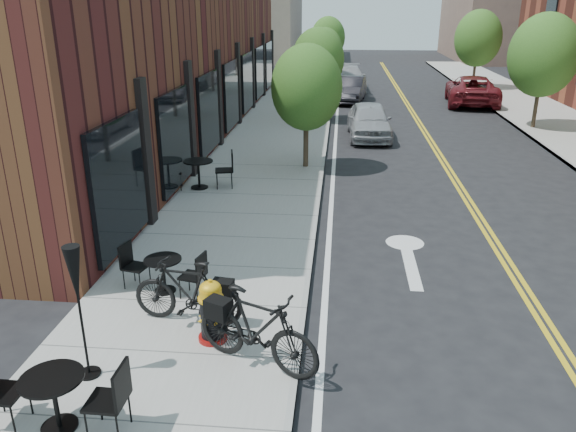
{
  "coord_description": "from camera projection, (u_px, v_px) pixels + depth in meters",
  "views": [
    {
      "loc": [
        0.47,
        -8.45,
        5.01
      ],
      "look_at": [
        -0.52,
        2.09,
        1.0
      ],
      "focal_mm": 35.0,
      "sensor_mm": 36.0,
      "label": 1
    }
  ],
  "objects": [
    {
      "name": "tree_near_d",
      "position": [
        328.0,
        38.0,
        39.47
      ],
      "size": [
        2.4,
        2.4,
        4.11
      ],
      "color": "#382B1E",
      "rests_on": "sidewalk_near"
    },
    {
      "name": "parked_car_far",
      "position": [
        472.0,
        90.0,
        29.57
      ],
      "size": [
        3.13,
        5.7,
        1.51
      ],
      "primitive_type": "imported",
      "rotation": [
        0.0,
        0.0,
        3.02
      ],
      "color": "maroon",
      "rests_on": "ground"
    },
    {
      "name": "bistro_set_c",
      "position": [
        199.0,
        170.0,
        15.73
      ],
      "size": [
        1.97,
        0.98,
        1.04
      ],
      "rotation": [
        0.0,
        0.0,
        0.21
      ],
      "color": "black",
      "rests_on": "sidewalk_near"
    },
    {
      "name": "tree_near_c",
      "position": [
        324.0,
        50.0,
        32.11
      ],
      "size": [
        2.1,
        2.1,
        3.67
      ],
      "color": "#382B1E",
      "rests_on": "sidewalk_near"
    },
    {
      "name": "ground",
      "position": [
        307.0,
        314.0,
        9.68
      ],
      "size": [
        120.0,
        120.0,
        0.0
      ],
      "primitive_type": "plane",
      "color": "black",
      "rests_on": "ground"
    },
    {
      "name": "parked_car_c",
      "position": [
        348.0,
        78.0,
        34.34
      ],
      "size": [
        2.29,
        5.17,
        1.47
      ],
      "primitive_type": "imported",
      "rotation": [
        0.0,
        0.0,
        0.04
      ],
      "color": "#9E9EA2",
      "rests_on": "ground"
    },
    {
      "name": "parked_car_b",
      "position": [
        350.0,
        90.0,
        30.36
      ],
      "size": [
        1.9,
        4.2,
        1.34
      ],
      "primitive_type": "imported",
      "rotation": [
        0.0,
        0.0,
        -0.12
      ],
      "color": "black",
      "rests_on": "ground"
    },
    {
      "name": "bicycle_left",
      "position": [
        187.0,
        292.0,
        9.03
      ],
      "size": [
        1.89,
        0.75,
        1.11
      ],
      "primitive_type": "imported",
      "rotation": [
        0.0,
        0.0,
        -1.7
      ],
      "color": "black",
      "rests_on": "sidewalk_near"
    },
    {
      "name": "bistro_set_a",
      "position": [
        54.0,
        395.0,
        6.75
      ],
      "size": [
        1.77,
        0.78,
        0.95
      ],
      "rotation": [
        0.0,
        0.0,
        -0.02
      ],
      "color": "black",
      "rests_on": "sidewalk_near"
    },
    {
      "name": "building_near",
      "position": [
        165.0,
        45.0,
        22.04
      ],
      "size": [
        5.0,
        28.0,
        7.0
      ],
      "primitive_type": "cube",
      "color": "#411515",
      "rests_on": "ground"
    },
    {
      "name": "sidewalk_near",
      "position": [
        267.0,
        159.0,
        19.14
      ],
      "size": [
        4.0,
        70.0,
        0.12
      ],
      "primitive_type": "cube",
      "color": "#9E9B93",
      "rests_on": "ground"
    },
    {
      "name": "tree_near_a",
      "position": [
        307.0,
        88.0,
        17.19
      ],
      "size": [
        2.2,
        2.2,
        3.81
      ],
      "color": "#382B1E",
      "rests_on": "sidewalk_near"
    },
    {
      "name": "fire_hydrant",
      "position": [
        212.0,
        312.0,
        8.56
      ],
      "size": [
        0.55,
        0.55,
        1.04
      ],
      "rotation": [
        0.0,
        0.0,
        -0.25
      ],
      "color": "maroon",
      "rests_on": "sidewalk_near"
    },
    {
      "name": "parked_car_a",
      "position": [
        369.0,
        121.0,
        22.18
      ],
      "size": [
        1.77,
        4.1,
        1.38
      ],
      "primitive_type": "imported",
      "rotation": [
        0.0,
        0.0,
        0.04
      ],
      "color": "#9A9CA1",
      "rests_on": "ground"
    },
    {
      "name": "tree_far_b",
      "position": [
        544.0,
        55.0,
        22.74
      ],
      "size": [
        2.8,
        2.8,
        4.62
      ],
      "color": "#382B1E",
      "rests_on": "sidewalk_far"
    },
    {
      "name": "patio_umbrella",
      "position": [
        76.0,
        285.0,
        7.41
      ],
      "size": [
        0.32,
        0.32,
        1.97
      ],
      "color": "black",
      "rests_on": "sidewalk_near"
    },
    {
      "name": "tree_far_c",
      "position": [
        478.0,
        38.0,
        33.91
      ],
      "size": [
        2.8,
        2.8,
        4.62
      ],
      "color": "#382B1E",
      "rests_on": "sidewalk_far"
    },
    {
      "name": "bg_building_left",
      "position": [
        255.0,
        4.0,
        53.3
      ],
      "size": [
        8.0,
        14.0,
        10.0
      ],
      "primitive_type": "cube",
      "color": "#726656",
      "rests_on": "ground"
    },
    {
      "name": "tree_near_b",
      "position": [
        318.0,
        60.0,
        24.6
      ],
      "size": [
        2.3,
        2.3,
        3.98
      ],
      "color": "#382B1E",
      "rests_on": "sidewalk_near"
    },
    {
      "name": "bistro_set_b",
      "position": [
        164.0,
        270.0,
        10.05
      ],
      "size": [
        1.59,
        0.81,
        0.84
      ],
      "rotation": [
        0.0,
        0.0,
        -0.23
      ],
      "color": "black",
      "rests_on": "sidewalk_near"
    },
    {
      "name": "bicycle_right",
      "position": [
        257.0,
        329.0,
        7.89
      ],
      "size": [
        2.06,
        1.35,
        1.2
      ],
      "primitive_type": "imported",
      "rotation": [
        0.0,
        0.0,
        1.14
      ],
      "color": "black",
      "rests_on": "sidewalk_near"
    }
  ]
}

